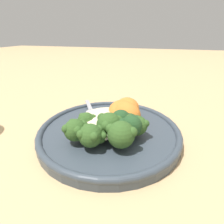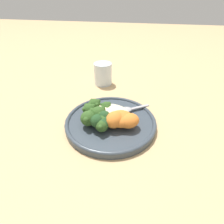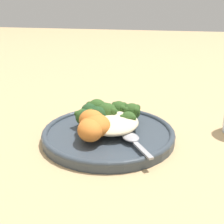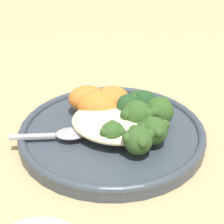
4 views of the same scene
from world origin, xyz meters
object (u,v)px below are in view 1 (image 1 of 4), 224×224
object	(u,v)px
broccoli_stalk_2	(96,132)
sweet_potato_chunk_0	(122,111)
kale_tuft	(128,124)
sweet_potato_chunk_2	(127,114)
broccoli_stalk_3	(103,131)
sweet_potato_chunk_3	(128,107)
broccoli_stalk_6	(126,124)
broccoli_stalk_1	(82,129)
broccoli_stalk_0	(91,121)
broccoli_stalk_5	(120,132)
broccoli_stalk_4	(109,124)
sweet_potato_chunk_1	(124,112)
spoon	(92,112)
plate	(109,131)
quinoa_mound	(104,121)
broccoli_stalk_7	(131,124)

from	to	relation	value
broccoli_stalk_2	sweet_potato_chunk_0	size ratio (longest dim) A/B	1.75
kale_tuft	sweet_potato_chunk_2	bearing A→B (deg)	15.40
broccoli_stalk_2	sweet_potato_chunk_0	bearing A→B (deg)	174.87
broccoli_stalk_3	sweet_potato_chunk_3	size ratio (longest dim) A/B	1.68
broccoli_stalk_6	broccoli_stalk_1	bearing A→B (deg)	-107.23
broccoli_stalk_0	broccoli_stalk_5	bearing A→B (deg)	113.45
broccoli_stalk_0	broccoli_stalk_4	world-z (taller)	broccoli_stalk_4
broccoli_stalk_3	sweet_potato_chunk_1	xyz separation A→B (m)	(0.07, -0.02, 0.01)
broccoli_stalk_2	kale_tuft	bearing A→B (deg)	137.99
spoon	sweet_potato_chunk_0	bearing A→B (deg)	-132.41
sweet_potato_chunk_3	broccoli_stalk_5	bearing A→B (deg)	-175.00
broccoli_stalk_3	spoon	world-z (taller)	broccoli_stalk_3
broccoli_stalk_0	sweet_potato_chunk_1	xyz separation A→B (m)	(0.05, -0.05, 0.00)
plate	sweet_potato_chunk_2	distance (m)	0.05
sweet_potato_chunk_2	sweet_potato_chunk_0	bearing A→B (deg)	40.18
broccoli_stalk_4	broccoli_stalk_1	bearing A→B (deg)	-67.40
plate	broccoli_stalk_2	xyz separation A→B (m)	(-0.05, 0.01, 0.03)
kale_tuft	broccoli_stalk_6	bearing A→B (deg)	41.05
quinoa_mound	broccoli_stalk_3	xyz separation A→B (m)	(-0.03, -0.01, -0.00)
broccoli_stalk_2	sweet_potato_chunk_0	xyz separation A→B (m)	(0.08, -0.02, 0.00)
quinoa_mound	kale_tuft	bearing A→B (deg)	-103.03
broccoli_stalk_1	kale_tuft	distance (m)	0.08
broccoli_stalk_7	sweet_potato_chunk_3	distance (m)	0.06
broccoli_stalk_4	broccoli_stalk_5	world-z (taller)	same
sweet_potato_chunk_2	plate	bearing A→B (deg)	121.18
broccoli_stalk_3	broccoli_stalk_6	world-z (taller)	broccoli_stalk_6
sweet_potato_chunk_1	spoon	world-z (taller)	sweet_potato_chunk_1
plate	kale_tuft	world-z (taller)	kale_tuft
broccoli_stalk_5	broccoli_stalk_7	bearing A→B (deg)	142.06
broccoli_stalk_6	broccoli_stalk_0	bearing A→B (deg)	-132.54
broccoli_stalk_1	kale_tuft	bearing A→B (deg)	145.22
broccoli_stalk_5	kale_tuft	distance (m)	0.03
plate	broccoli_stalk_5	size ratio (longest dim) A/B	2.48
broccoli_stalk_3	broccoli_stalk_7	bearing A→B (deg)	134.90
broccoli_stalk_7	sweet_potato_chunk_2	bearing A→B (deg)	152.18
quinoa_mound	sweet_potato_chunk_3	xyz separation A→B (m)	(0.06, -0.03, 0.01)
plate	quinoa_mound	size ratio (longest dim) A/B	2.21
broccoli_stalk_3	kale_tuft	xyz separation A→B (m)	(0.02, -0.04, 0.01)
broccoli_stalk_5	sweet_potato_chunk_1	size ratio (longest dim) A/B	1.57
quinoa_mound	sweet_potato_chunk_0	bearing A→B (deg)	-33.71
quinoa_mound	sweet_potato_chunk_0	distance (m)	0.05
broccoli_stalk_4	sweet_potato_chunk_1	xyz separation A→B (m)	(0.06, -0.01, -0.00)
broccoli_stalk_0	broccoli_stalk_4	distance (m)	0.04
quinoa_mound	broccoli_stalk_7	world-z (taller)	broccoli_stalk_7
sweet_potato_chunk_3	kale_tuft	size ratio (longest dim) A/B	0.94
spoon	broccoli_stalk_0	bearing A→B (deg)	169.36
broccoli_stalk_4	spoon	world-z (taller)	broccoli_stalk_4
broccoli_stalk_3	broccoli_stalk_4	distance (m)	0.02
broccoli_stalk_2	spoon	size ratio (longest dim) A/B	1.22
broccoli_stalk_5	quinoa_mound	bearing A→B (deg)	-157.08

